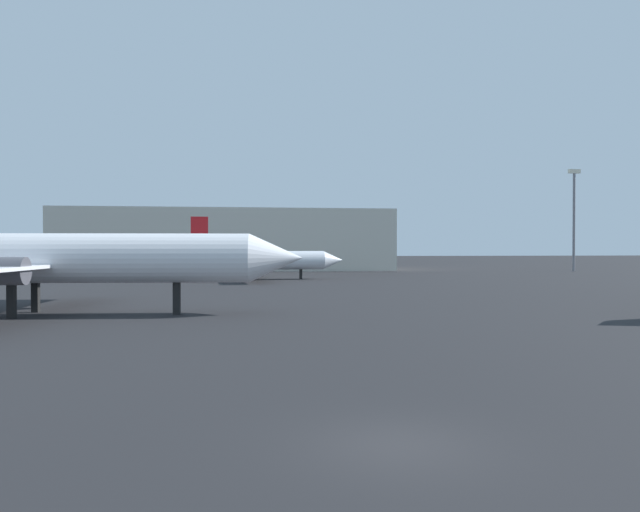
# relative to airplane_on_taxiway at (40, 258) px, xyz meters

# --- Properties ---
(ground_plane) EXTENTS (600.00, 600.00, 0.00)m
(ground_plane) POSITION_rel_airplane_on_taxiway_xyz_m (17.36, -29.65, -3.91)
(ground_plane) COLOR #232326
(airplane_on_taxiway) EXTENTS (35.70, 26.91, 11.12)m
(airplane_on_taxiway) POSITION_rel_airplane_on_taxiway_xyz_m (0.00, 0.00, 0.00)
(airplane_on_taxiway) COLOR white
(airplane_on_taxiway) RESTS_ON ground_plane
(airplane_far_left) EXTENTS (24.74, 23.97, 9.02)m
(airplane_far_left) POSITION_rel_airplane_on_taxiway_xyz_m (16.21, 43.60, -1.14)
(airplane_far_left) COLOR silver
(airplane_far_left) RESTS_ON ground_plane
(light_mast_right) EXTENTS (2.40, 0.50, 19.83)m
(light_mast_right) POSITION_rel_airplane_on_taxiway_xyz_m (77.95, 65.79, 7.27)
(light_mast_right) COLOR slate
(light_mast_right) RESTS_ON ground_plane
(terminal_building) EXTENTS (66.06, 25.76, 12.27)m
(terminal_building) POSITION_rel_airplane_on_taxiway_xyz_m (11.06, 84.22, 2.23)
(terminal_building) COLOR beige
(terminal_building) RESTS_ON ground_plane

